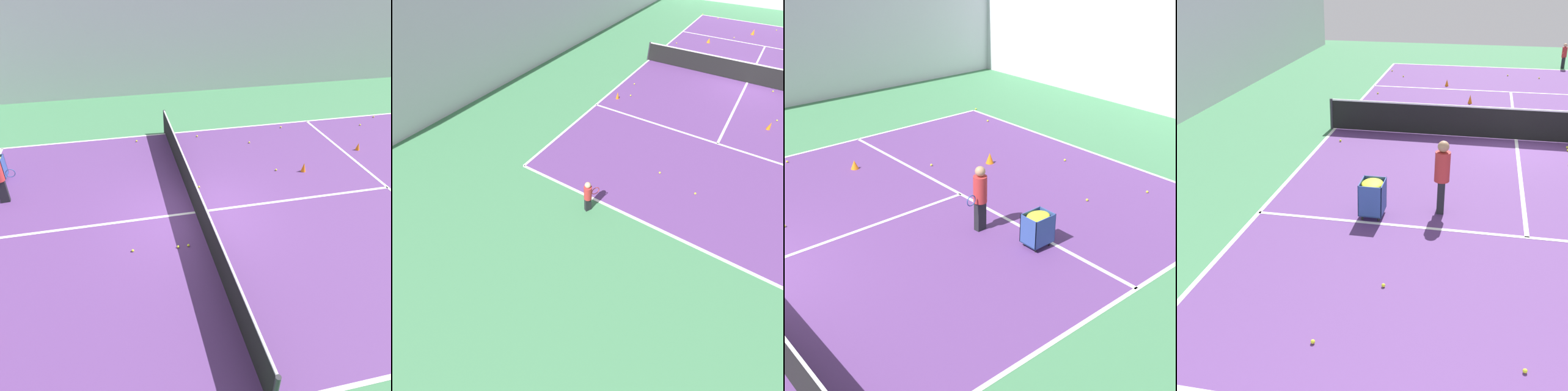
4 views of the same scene
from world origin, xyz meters
TOP-DOWN VIEW (x-y plane):
  - ground_plane at (0.00, 0.00)m, footprint 38.67×38.67m
  - court_playing_area at (0.00, 0.00)m, footprint 11.83×23.84m
  - line_baseline_near at (0.00, -11.92)m, footprint 11.83×0.10m
  - line_sideline_right at (5.91, 0.00)m, footprint 0.10×23.84m
  - line_service_near at (0.00, -6.55)m, footprint 11.83×0.10m
  - line_service_far at (0.00, 6.55)m, footprint 11.83×0.10m
  - line_centre_service at (0.00, 0.00)m, footprint 0.10×13.11m
  - tennis_net at (0.00, 0.00)m, footprint 12.13×0.10m
  - player_near_baseline at (-2.71, -12.40)m, footprint 0.34×0.59m
  - coach_at_net at (1.89, 5.68)m, footprint 0.37×0.67m
  - ball_cart at (3.35, 6.20)m, footprint 0.52×0.64m
  - training_cone_2 at (1.62, -4.29)m, footprint 0.17×0.17m
  - training_cone_3 at (2.75, -7.15)m, footprint 0.16×0.16m
  - tennis_ball_0 at (1.35, -0.42)m, footprint 0.07×0.07m
  - tennis_ball_2 at (5.45, -5.08)m, footprint 0.07×0.07m
  - tennis_ball_3 at (5.39, 1.28)m, footprint 0.07×0.07m
  - tennis_ball_6 at (0.24, 10.66)m, footprint 0.07×0.07m
  - tennis_ball_7 at (-1.36, -9.54)m, footprint 0.07×0.07m
  - tennis_ball_9 at (-1.47, 0.52)m, footprint 0.07×0.07m
  - tennis_ball_10 at (1.87, -3.37)m, footprint 0.07×0.07m
  - tennis_ball_11 at (0.06, -9.87)m, footprint 0.07×0.07m
  - tennis_ball_12 at (5.66, -9.83)m, footprint 0.07×0.07m
  - tennis_ball_14 at (3.35, 10.66)m, footprint 0.07×0.07m
  - tennis_ball_15 at (4.26, -3.20)m, footprint 0.07×0.07m
  - tennis_ball_16 at (5.32, -1.25)m, footprint 0.07×0.07m
  - tennis_ball_17 at (2.59, 8.95)m, footprint 0.07×0.07m
  - tennis_ball_21 at (4.92, -8.66)m, footprint 0.07×0.07m
  - tennis_ball_22 at (-1.47, 0.80)m, footprint 0.07×0.07m

SIDE VIEW (x-z plane):
  - ground_plane at x=0.00m, z-range 0.00..0.00m
  - court_playing_area at x=0.00m, z-range 0.00..0.00m
  - line_baseline_near at x=0.00m, z-range 0.00..0.01m
  - line_sideline_right at x=5.91m, z-range 0.00..0.01m
  - line_service_near at x=0.00m, z-range 0.00..0.01m
  - line_service_far at x=0.00m, z-range 0.00..0.01m
  - line_centre_service at x=0.00m, z-range 0.00..0.01m
  - tennis_ball_0 at x=1.35m, z-range 0.00..0.07m
  - tennis_ball_2 at x=5.45m, z-range 0.00..0.07m
  - tennis_ball_3 at x=5.39m, z-range 0.00..0.07m
  - tennis_ball_6 at x=0.24m, z-range 0.00..0.07m
  - tennis_ball_7 at x=-1.36m, z-range 0.00..0.07m
  - tennis_ball_9 at x=-1.47m, z-range 0.00..0.07m
  - tennis_ball_10 at x=1.87m, z-range 0.00..0.07m
  - tennis_ball_11 at x=0.06m, z-range 0.00..0.07m
  - tennis_ball_12 at x=5.66m, z-range 0.00..0.07m
  - tennis_ball_14 at x=3.35m, z-range 0.00..0.07m
  - tennis_ball_15 at x=4.26m, z-range 0.00..0.07m
  - tennis_ball_16 at x=5.32m, z-range 0.00..0.07m
  - tennis_ball_17 at x=2.59m, z-range 0.00..0.07m
  - tennis_ball_21 at x=4.92m, z-range 0.00..0.07m
  - tennis_ball_22 at x=-1.47m, z-range 0.00..0.07m
  - training_cone_3 at x=2.75m, z-range 0.00..0.29m
  - training_cone_2 at x=1.62m, z-range 0.00..0.34m
  - tennis_net at x=0.00m, z-range 0.02..1.04m
  - ball_cart at x=3.35m, z-range 0.18..1.03m
  - player_near_baseline at x=-2.71m, z-range 0.09..1.33m
  - coach_at_net at x=1.89m, z-range 0.12..1.82m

